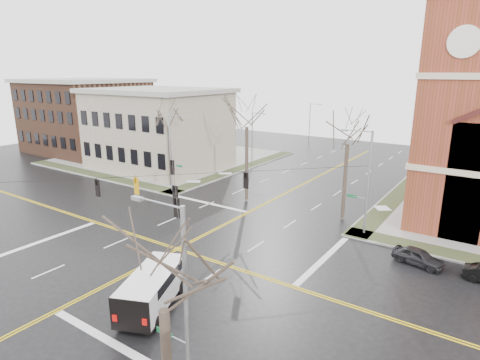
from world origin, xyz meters
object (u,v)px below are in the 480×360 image
Objects in this scene: signal_pole_se at (183,307)px; signal_pole_nw at (171,151)px; cargo_van at (154,286)px; tree_nw_near at (247,122)px; tree_nw_far at (168,121)px; signal_pole_ne at (366,180)px; streetlight_north_a at (253,137)px; parked_car_a at (418,257)px; tree_se at (163,299)px; streetlight_north_b at (310,123)px; tree_ne at (348,139)px.

signal_pole_nw is at bearing 134.55° from signal_pole_se.
tree_nw_near is at bearing 85.40° from cargo_van.
tree_nw_far is (-1.87, 1.62, 3.12)m from signal_pole_nw.
streetlight_north_a is (-21.97, 16.50, -0.48)m from signal_pole_ne.
cargo_van is at bearing -49.15° from signal_pole_nw.
tree_nw_near reaches higher than cargo_van.
signal_pole_ne is 14.25m from tree_nw_near.
parked_car_a is at bearing -16.18° from tree_nw_near.
streetlight_north_a reaches higher than cargo_van.
signal_pole_nw is 1.00× the size of signal_pole_se.
streetlight_north_a is 0.86× the size of tree_se.
signal_pole_ne is 24.76m from tree_nw_far.
tree_se reaches higher than signal_pole_nw.
signal_pole_ne is 1.43× the size of cargo_van.
cargo_van is at bearing -66.53° from streetlight_north_a.
tree_nw_near is (-6.67, 20.28, 7.39)m from cargo_van.
streetlight_north_b is 35.68m from tree_nw_near.
signal_pole_se is at bearing -90.00° from signal_pole_ne.
tree_se is (3.99, -27.85, -1.04)m from tree_ne.
tree_ne is at bearing 135.97° from signal_pole_ne.
parked_car_a is (5.27, 19.62, -4.32)m from signal_pole_se.
signal_pole_ne and signal_pole_se have the same top height.
tree_nw_near is (8.40, -14.41, 4.25)m from streetlight_north_a.
tree_nw_far reaches higher than streetlight_north_a.
tree_se is at bearing -87.31° from signal_pole_ne.
tree_ne is at bearing 3.34° from tree_nw_near.
cargo_van is 0.68× the size of tree_se.
tree_ne reaches higher than signal_pole_ne.
streetlight_north_b is at bearing 88.95° from signal_pole_nw.
signal_pole_nw is at bearing 108.05° from cargo_van.
tree_nw_near reaches higher than signal_pole_se.
tree_ne is (-2.81, 2.71, 2.87)m from signal_pole_ne.
signal_pole_ne is 1.00× the size of signal_pole_nw.
signal_pole_nw reaches higher than streetlight_north_a.
signal_pole_se is 45.20m from streetlight_north_a.
signal_pole_nw is 28.45m from parked_car_a.
tree_nw_near is (-13.58, 2.09, 3.77)m from signal_pole_ne.
parked_car_a is at bearing -32.68° from signal_pole_ne.
signal_pole_nw is 34.68m from tree_se.
tree_nw_far is at bearing 93.17° from parked_car_a.
parked_car_a is at bearing -36.12° from streetlight_north_a.
tree_nw_near is at bearing 118.47° from tree_se.
tree_nw_near is (9.06, 2.09, 3.77)m from signal_pole_nw.
parked_car_a is 0.30× the size of tree_nw_near.
streetlight_north_b is (0.67, 36.50, -0.48)m from signal_pole_nw.
tree_se is at bearing -61.04° from signal_pole_se.
signal_pole_se is at bearing -61.57° from tree_nw_near.
signal_pole_ne is 2.45× the size of parked_car_a.
signal_pole_nw is 16.52m from streetlight_north_a.
signal_pole_se is 9.16m from cargo_van.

